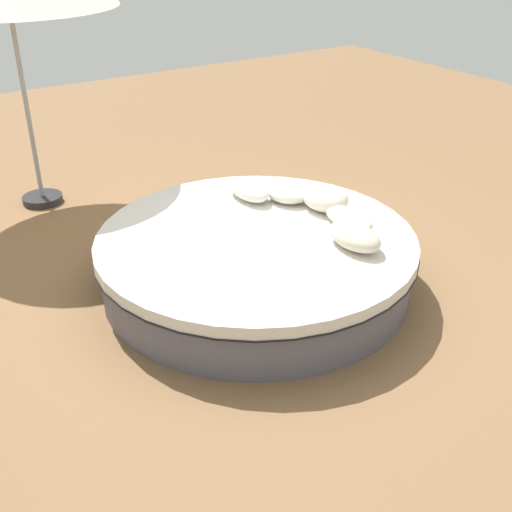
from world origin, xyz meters
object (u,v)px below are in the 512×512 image
Objects in this scene: round_bed at (256,260)px; throw_pillow_1 at (349,218)px; throw_pillow_3 at (288,192)px; throw_pillow_0 at (354,236)px; throw_pillow_2 at (326,198)px; throw_pillow_4 at (248,189)px.

throw_pillow_1 reaches higher than round_bed.
round_bed is 0.87m from throw_pillow_3.
throw_pillow_0 is 1.16× the size of throw_pillow_2.
throw_pillow_2 is 0.75m from throw_pillow_4.
throw_pillow_2 is (0.72, -0.27, 0.01)m from throw_pillow_0.
throw_pillow_3 is (0.74, 0.12, 0.01)m from throw_pillow_1.
round_bed is at bearing 97.27° from throw_pillow_2.
throw_pillow_0 is 0.77m from throw_pillow_2.
throw_pillow_0 reaches higher than throw_pillow_4.
throw_pillow_2 is at bearing -142.04° from throw_pillow_4.
throw_pillow_2 is 0.39m from throw_pillow_3.
throw_pillow_2 is (0.11, -0.84, 0.35)m from round_bed.
throw_pillow_2 is at bearing -7.48° from throw_pillow_1.
throw_pillow_3 is at bearing 9.24° from throw_pillow_1.
throw_pillow_3 reaches higher than throw_pillow_1.
throw_pillow_4 is at bearing 8.22° from throw_pillow_0.
throw_pillow_2 is (0.39, -0.05, 0.04)m from throw_pillow_1.
throw_pillow_1 is 1.07m from throw_pillow_4.
throw_pillow_2 is at bearing -153.80° from throw_pillow_3.
round_bed is 0.89m from throw_pillow_1.
round_bed is 0.91m from throw_pillow_2.
throw_pillow_0 reaches higher than throw_pillow_3.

